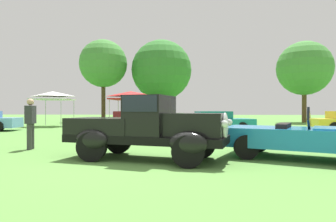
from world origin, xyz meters
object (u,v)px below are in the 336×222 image
(feature_pickup_truck, at_px, (147,127))
(spectator_between_cars, at_px, (31,122))
(show_car_teal, at_px, (216,122))
(show_car_burgundy, at_px, (134,122))
(neighbor_convertible, at_px, (304,138))
(canopy_tent_left_field, at_px, (53,95))
(canopy_tent_center_field, at_px, (131,95))

(feature_pickup_truck, distance_m, spectator_between_cars, 4.47)
(show_car_teal, bearing_deg, show_car_burgundy, -175.80)
(feature_pickup_truck, height_order, show_car_burgundy, feature_pickup_truck)
(show_car_burgundy, relative_size, spectator_between_cars, 2.41)
(neighbor_convertible, height_order, show_car_burgundy, neighbor_convertible)
(neighbor_convertible, height_order, spectator_between_cars, spectator_between_cars)
(show_car_teal, distance_m, spectator_between_cars, 9.77)
(show_car_teal, height_order, spectator_between_cars, spectator_between_cars)
(show_car_burgundy, bearing_deg, spectator_between_cars, -108.16)
(spectator_between_cars, bearing_deg, canopy_tent_left_field, 112.93)
(show_car_burgundy, distance_m, canopy_tent_left_field, 9.64)
(feature_pickup_truck, distance_m, canopy_tent_left_field, 17.08)
(show_car_teal, bearing_deg, canopy_tent_left_field, 155.64)
(show_car_burgundy, distance_m, spectator_between_cars, 7.09)
(show_car_teal, bearing_deg, neighbor_convertible, -79.14)
(spectator_between_cars, xyz_separation_m, canopy_tent_left_field, (-5.29, 12.51, 1.51))
(feature_pickup_truck, relative_size, show_car_burgundy, 1.10)
(feature_pickup_truck, bearing_deg, canopy_tent_center_field, 103.13)
(feature_pickup_truck, height_order, canopy_tent_center_field, canopy_tent_center_field)
(feature_pickup_truck, distance_m, show_car_burgundy, 8.59)
(canopy_tent_left_field, xyz_separation_m, canopy_tent_center_field, (6.10, 0.23, 0.00))
(show_car_teal, distance_m, canopy_tent_left_field, 13.34)
(show_car_burgundy, relative_size, canopy_tent_center_field, 1.38)
(neighbor_convertible, relative_size, show_car_teal, 1.02)
(feature_pickup_truck, xyz_separation_m, canopy_tent_left_field, (-9.45, 14.14, 1.56))
(show_car_teal, height_order, canopy_tent_left_field, canopy_tent_left_field)
(show_car_burgundy, bearing_deg, show_car_teal, 4.20)
(neighbor_convertible, relative_size, spectator_between_cars, 2.63)
(neighbor_convertible, height_order, canopy_tent_center_field, canopy_tent_center_field)
(neighbor_convertible, height_order, show_car_teal, neighbor_convertible)
(neighbor_convertible, bearing_deg, canopy_tent_left_field, 134.70)
(canopy_tent_left_field, relative_size, canopy_tent_center_field, 0.92)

